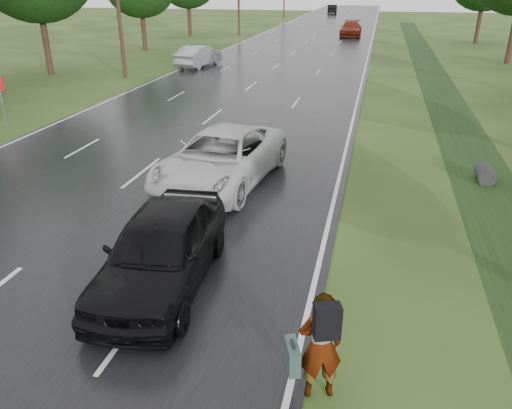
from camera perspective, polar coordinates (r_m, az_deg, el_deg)
The scene contains 12 objects.
road at distance 52.86m, azimuth 5.20°, elevation 17.53°, with size 14.00×180.00×0.04m, color black.
edge_stripe_east at distance 52.31m, azimuth 12.87°, elevation 17.01°, with size 0.12×180.00×0.01m, color silver.
edge_stripe_west at distance 54.25m, azimuth -2.21°, elevation 17.80°, with size 0.12×180.00×0.01m, color silver.
center_line at distance 52.86m, azimuth 5.20°, elevation 17.56°, with size 0.12×180.00×0.01m, color silver.
drainage_ditch at distance 26.65m, azimuth 21.59°, elevation 9.30°, with size 2.20×120.00×0.56m.
road_sign at distance 25.30m, azimuth -27.19°, elevation 11.38°, with size 0.50×0.06×2.30m.
pedestrian at distance 8.10m, azimuth 7.21°, elevation -15.62°, with size 1.01×0.78×1.95m.
white_pickup at distance 16.26m, azimuth -4.02°, elevation 5.32°, with size 2.87×6.22×1.73m, color silver.
dark_sedan at distance 10.95m, azimuth -10.78°, elevation -4.98°, with size 2.03×5.06×1.72m, color black.
silver_sedan at distance 40.23m, azimuth -6.55°, elevation 16.53°, with size 1.68×4.81×1.58m, color #92969A.
far_car_red at distance 63.39m, azimuth 10.79°, elevation 19.13°, with size 2.38×5.85×1.70m, color maroon.
far_car_dark at distance 106.67m, azimuth 8.69°, elevation 21.21°, with size 1.76×5.04×1.66m, color black.
Camera 1 is at (7.65, -6.94, 6.18)m, focal length 35.00 mm.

